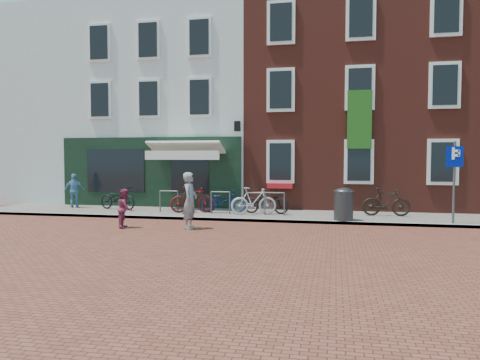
% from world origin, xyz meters
% --- Properties ---
extents(ground, '(80.00, 80.00, 0.00)m').
position_xyz_m(ground, '(0.00, 0.00, 0.00)').
color(ground, brown).
extents(sidewalk, '(24.00, 3.00, 0.10)m').
position_xyz_m(sidewalk, '(1.00, 1.50, 0.05)').
color(sidewalk, slate).
rests_on(sidewalk, ground).
extents(building_stucco, '(8.00, 8.00, 9.00)m').
position_xyz_m(building_stucco, '(-5.00, 7.00, 4.50)').
color(building_stucco, silver).
rests_on(building_stucco, ground).
extents(building_brick_mid, '(6.00, 8.00, 10.00)m').
position_xyz_m(building_brick_mid, '(2.00, 7.00, 5.00)').
color(building_brick_mid, maroon).
rests_on(building_brick_mid, ground).
extents(building_brick_right, '(6.00, 8.00, 10.00)m').
position_xyz_m(building_brick_right, '(8.00, 7.00, 5.00)').
color(building_brick_right, maroon).
rests_on(building_brick_right, ground).
extents(filler_left, '(7.00, 8.00, 9.00)m').
position_xyz_m(filler_left, '(-12.50, 7.00, 4.50)').
color(filler_left, silver).
rests_on(filler_left, ground).
extents(litter_bin, '(0.63, 0.63, 1.15)m').
position_xyz_m(litter_bin, '(2.90, 0.30, 0.69)').
color(litter_bin, '#333335').
rests_on(litter_bin, sidewalk).
extents(parking_sign, '(0.50, 0.08, 2.58)m').
position_xyz_m(parking_sign, '(6.28, 0.34, 1.80)').
color(parking_sign, '#4C4C4F').
rests_on(parking_sign, sidewalk).
extents(woman, '(0.43, 0.64, 1.73)m').
position_xyz_m(woman, '(-1.70, -1.81, 0.86)').
color(woman, gray).
rests_on(woman, ground).
extents(boy, '(0.59, 0.68, 1.21)m').
position_xyz_m(boy, '(-3.75, -1.98, 0.60)').
color(boy, '#882A47').
rests_on(boy, ground).
extents(cafe_person, '(0.89, 0.64, 1.40)m').
position_xyz_m(cafe_person, '(-7.88, 1.96, 0.80)').
color(cafe_person, '#5B8FAF').
rests_on(cafe_person, sidewalk).
extents(bicycle_0, '(1.79, 1.01, 0.89)m').
position_xyz_m(bicycle_0, '(-5.81, 1.64, 0.55)').
color(bicycle_0, black).
rests_on(bicycle_0, sidewalk).
extents(bicycle_1, '(1.71, 0.93, 0.99)m').
position_xyz_m(bicycle_1, '(-2.59, 1.25, 0.59)').
color(bicycle_1, '#4F0D0E').
rests_on(bicycle_1, sidewalk).
extents(bicycle_2, '(1.73, 0.69, 0.89)m').
position_xyz_m(bicycle_2, '(-1.47, 1.46, 0.55)').
color(bicycle_2, '#111A52').
rests_on(bicycle_2, sidewalk).
extents(bicycle_3, '(1.71, 0.89, 0.99)m').
position_xyz_m(bicycle_3, '(-0.26, 1.17, 0.59)').
color(bicycle_3, '#BABBBD').
rests_on(bicycle_3, sidewalk).
extents(bicycle_4, '(1.73, 0.70, 0.89)m').
position_xyz_m(bicycle_4, '(0.14, 1.56, 0.55)').
color(bicycle_4, black).
rests_on(bicycle_4, sidewalk).
extents(bicycle_5, '(1.65, 0.49, 0.99)m').
position_xyz_m(bicycle_5, '(4.40, 1.74, 0.59)').
color(bicycle_5, black).
rests_on(bicycle_5, sidewalk).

